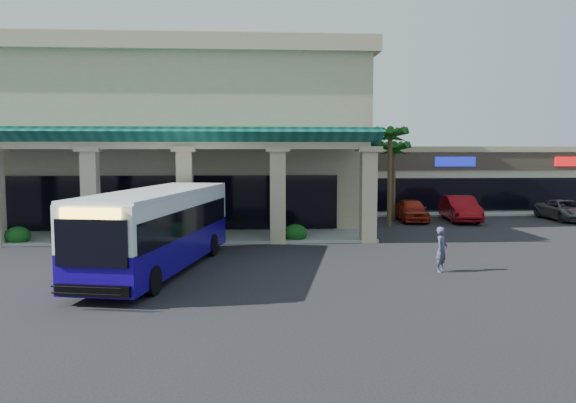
{
  "coord_description": "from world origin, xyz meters",
  "views": [
    {
      "loc": [
        0.28,
        -22.2,
        4.46
      ],
      "look_at": [
        1.91,
        3.6,
        2.2
      ],
      "focal_mm": 35.0,
      "sensor_mm": 36.0,
      "label": 1
    }
  ],
  "objects": [
    {
      "name": "car_gray",
      "position": [
        20.84,
        13.29,
        0.67
      ],
      "size": [
        2.3,
        4.88,
        1.35
      ],
      "primitive_type": "imported",
      "rotation": [
        0.0,
        0.0,
        -0.01
      ],
      "color": "#4D4E50",
      "rests_on": "ground"
    },
    {
      "name": "arcade",
      "position": [
        -8.0,
        6.8,
        2.85
      ],
      "size": [
        30.0,
        6.2,
        5.7
      ],
      "primitive_type": null,
      "color": "#0C4A40",
      "rests_on": "ground"
    },
    {
      "name": "main_building",
      "position": [
        -8.0,
        16.0,
        5.67
      ],
      "size": [
        30.8,
        14.8,
        11.35
      ],
      "primitive_type": null,
      "color": "tan",
      "rests_on": "ground"
    },
    {
      "name": "pedestrian",
      "position": [
        7.32,
        -1.89,
        0.85
      ],
      "size": [
        0.71,
        0.73,
        1.7
      ],
      "primitive_type": "imported",
      "rotation": [
        0.0,
        0.0,
        0.87
      ],
      "color": "#3C3C56",
      "rests_on": "ground"
    },
    {
      "name": "ground",
      "position": [
        0.0,
        0.0,
        0.0
      ],
      "size": [
        110.0,
        110.0,
        0.0
      ],
      "primitive_type": "plane",
      "color": "black"
    },
    {
      "name": "broadleaf_tree",
      "position": [
        7.5,
        19.0,
        2.41
      ],
      "size": [
        2.6,
        2.6,
        4.81
      ],
      "primitive_type": null,
      "color": "#0E3E0F",
      "rests_on": "ground"
    },
    {
      "name": "strip_mall",
      "position": [
        18.0,
        24.0,
        2.45
      ],
      "size": [
        22.5,
        12.5,
        4.9
      ],
      "primitive_type": null,
      "color": "beige",
      "rests_on": "ground"
    },
    {
      "name": "palm_0",
      "position": [
        8.5,
        11.0,
        3.3
      ],
      "size": [
        2.4,
        2.4,
        6.6
      ],
      "primitive_type": null,
      "color": "#113E10",
      "rests_on": "ground"
    },
    {
      "name": "car_white",
      "position": [
        13.73,
        13.23,
        0.83
      ],
      "size": [
        2.31,
        5.19,
        1.65
      ],
      "primitive_type": "imported",
      "rotation": [
        0.0,
        0.0,
        -0.11
      ],
      "color": "maroon",
      "rests_on": "ground"
    },
    {
      "name": "car_silver",
      "position": [
        10.59,
        13.46,
        0.74
      ],
      "size": [
        2.12,
        4.46,
        1.47
      ],
      "primitive_type": "imported",
      "rotation": [
        0.0,
        0.0,
        -0.09
      ],
      "color": "#9E2412",
      "rests_on": "ground"
    },
    {
      "name": "transit_bus",
      "position": [
        -3.25,
        -1.0,
        1.53
      ],
      "size": [
        4.71,
        11.26,
        3.06
      ],
      "primitive_type": null,
      "rotation": [
        0.0,
        0.0,
        -0.2
      ],
      "color": "#13027D",
      "rests_on": "ground"
    },
    {
      "name": "palm_1",
      "position": [
        9.5,
        14.0,
        2.9
      ],
      "size": [
        2.4,
        2.4,
        5.8
      ],
      "primitive_type": null,
      "color": "#113E10",
      "rests_on": "ground"
    }
  ]
}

